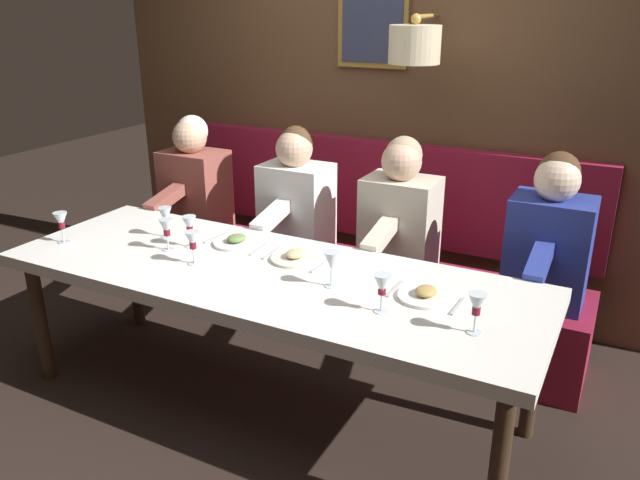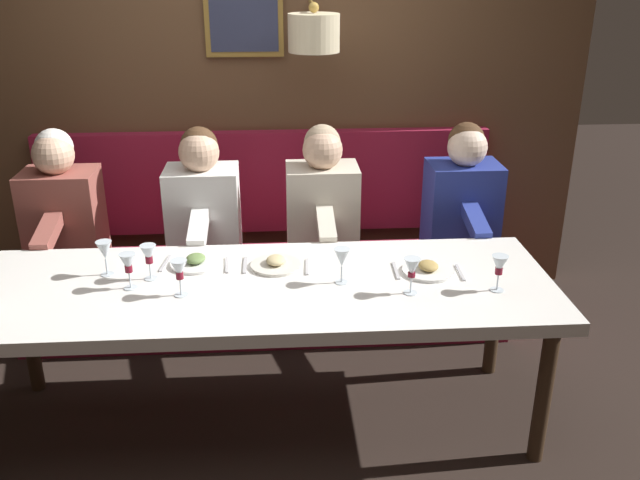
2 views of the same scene
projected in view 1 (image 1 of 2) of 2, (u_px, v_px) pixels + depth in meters
The scene contains 19 objects.
ground_plane at pixel (271, 403), 3.20m from camera, with size 12.00×12.00×0.00m, color black.
dining_table at pixel (267, 282), 2.95m from camera, with size 0.90×2.59×0.74m.
banquette_bench at pixel (346, 296), 3.85m from camera, with size 0.52×2.79×0.45m, color maroon.
back_wall_panel at pixel (388, 95), 3.92m from camera, with size 0.59×3.99×2.90m.
diner_nearest at pixel (550, 236), 3.15m from camera, with size 0.60×0.40×0.79m.
diner_near at pixel (400, 212), 3.50m from camera, with size 0.60×0.40×0.79m.
diner_middle at pixel (296, 196), 3.78m from camera, with size 0.60×0.40×0.79m.
diner_far at pixel (194, 181), 4.12m from camera, with size 0.60×0.40×0.79m.
place_setting_0 at pixel (237, 241), 3.24m from camera, with size 0.24×0.32×0.05m.
place_setting_1 at pixel (426, 295), 2.65m from camera, with size 0.24×0.31×0.05m.
place_setting_2 at pixel (295, 257), 3.04m from camera, with size 0.24×0.31×0.05m.
wine_glass_0 at pixel (477, 305), 2.34m from camera, with size 0.07×0.07×0.16m.
wine_glass_1 at pixel (165, 216), 3.31m from camera, with size 0.07×0.07×0.16m.
wine_glass_2 at pixel (382, 286), 2.50m from camera, with size 0.07×0.07×0.16m.
wine_glass_3 at pixel (193, 241), 2.96m from camera, with size 0.07×0.07×0.16m.
wine_glass_4 at pixel (189, 225), 3.17m from camera, with size 0.07×0.07×0.16m.
wine_glass_5 at pixel (167, 228), 3.13m from camera, with size 0.07×0.07×0.16m.
wine_glass_6 at pixel (61, 222), 3.23m from camera, with size 0.07×0.07×0.16m.
wine_glass_7 at pixel (332, 262), 2.73m from camera, with size 0.07×0.07×0.16m.
Camera 1 is at (-2.27, -1.46, 1.92)m, focal length 35.23 mm.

